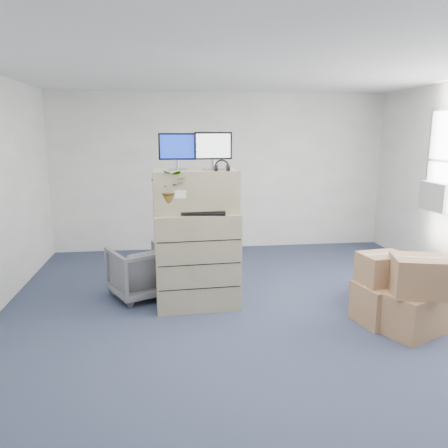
{
  "coord_description": "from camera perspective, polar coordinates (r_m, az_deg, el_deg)",
  "views": [
    {
      "loc": [
        -0.97,
        -4.34,
        2.1
      ],
      "look_at": [
        -0.36,
        0.4,
        1.09
      ],
      "focal_mm": 35.0,
      "sensor_mm": 36.0,
      "label": 1
    }
  ],
  "objects": [
    {
      "name": "phone_dock",
      "position": [
        5.28,
        -3.77,
        2.25
      ],
      "size": [
        0.08,
        0.06,
        0.16
      ],
      "rotation": [
        0.0,
        0.0,
        0.05
      ],
      "color": "silver",
      "rests_on": "filing_cabinet_lower"
    },
    {
      "name": "filing_cabinet_upper",
      "position": [
        5.23,
        -3.77,
        4.32
      ],
      "size": [
        1.02,
        0.55,
        0.5
      ],
      "primitive_type": "cube",
      "rotation": [
        0.0,
        0.0,
        0.05
      ],
      "color": "gray",
      "rests_on": "filing_cabinet_lower"
    },
    {
      "name": "monitor_right",
      "position": [
        5.21,
        -1.43,
        9.8
      ],
      "size": [
        0.45,
        0.19,
        0.44
      ],
      "rotation": [
        0.0,
        0.0,
        0.07
      ],
      "color": "#99999E",
      "rests_on": "filing_cabinet_upper"
    },
    {
      "name": "filing_cabinet_lower",
      "position": [
        5.35,
        -3.58,
        -4.62
      ],
      "size": [
        1.03,
        0.66,
        1.16
      ],
      "primitive_type": "cube",
      "rotation": [
        0.0,
        0.0,
        0.05
      ],
      "color": "gray",
      "rests_on": "ground"
    },
    {
      "name": "ground",
      "position": [
        4.91,
        4.86,
        -13.45
      ],
      "size": [
        7.0,
        7.0,
        0.0
      ],
      "primitive_type": "plane",
      "color": "#212A3D",
      "rests_on": "ground"
    },
    {
      "name": "headphones",
      "position": [
        5.06,
        -0.29,
        7.47
      ],
      "size": [
        0.17,
        0.03,
        0.17
      ],
      "primitive_type": "torus",
      "rotation": [
        1.57,
        0.0,
        0.05
      ],
      "color": "black",
      "rests_on": "filing_cabinet_upper"
    },
    {
      "name": "office_chair",
      "position": [
        5.78,
        -10.82,
        -5.82
      ],
      "size": [
        0.93,
        0.91,
        0.73
      ],
      "primitive_type": "imported",
      "rotation": [
        0.0,
        0.0,
        3.6
      ],
      "color": "slate",
      "rests_on": "ground"
    },
    {
      "name": "ac_unit",
      "position": [
        6.96,
        26.23,
        3.23
      ],
      "size": [
        0.24,
        0.6,
        0.4
      ],
      "primitive_type": "cube",
      "color": "silver",
      "rests_on": "wall_right"
    },
    {
      "name": "tissue_box",
      "position": [
        5.38,
        0.02,
        3.13
      ],
      "size": [
        0.26,
        0.19,
        0.09
      ],
      "primitive_type": "cube",
      "rotation": [
        0.0,
        0.0,
        0.36
      ],
      "color": "#4294E1",
      "rests_on": "external_drive"
    },
    {
      "name": "mouse",
      "position": [
        5.18,
        0.3,
        1.69
      ],
      "size": [
        0.11,
        0.08,
        0.03
      ],
      "primitive_type": "ellipsoid",
      "rotation": [
        0.0,
        0.0,
        0.17
      ],
      "color": "silver",
      "rests_on": "filing_cabinet_lower"
    },
    {
      "name": "water_bottle",
      "position": [
        5.22,
        -2.36,
        3.18
      ],
      "size": [
        0.08,
        0.08,
        0.29
      ],
      "primitive_type": "cylinder",
      "color": "gray",
      "rests_on": "filing_cabinet_lower"
    },
    {
      "name": "potted_plant",
      "position": [
        5.06,
        -7.09,
        3.93
      ],
      "size": [
        0.49,
        0.52,
        0.43
      ],
      "rotation": [
        0.0,
        0.0,
        0.05
      ],
      "color": "#A8C09B",
      "rests_on": "filing_cabinet_lower"
    },
    {
      "name": "external_drive",
      "position": [
        5.36,
        0.34,
        2.23
      ],
      "size": [
        0.28,
        0.23,
        0.07
      ],
      "primitive_type": "cube",
      "rotation": [
        0.0,
        0.0,
        -0.22
      ],
      "color": "black",
      "rests_on": "filing_cabinet_lower"
    },
    {
      "name": "monitor_left",
      "position": [
        5.21,
        -6.13,
        9.66
      ],
      "size": [
        0.43,
        0.17,
        0.43
      ],
      "rotation": [
        0.0,
        0.0,
        -0.02
      ],
      "color": "#99999E",
      "rests_on": "filing_cabinet_upper"
    },
    {
      "name": "cardboard_boxes",
      "position": [
        5.46,
        21.45,
        -8.07
      ],
      "size": [
        1.2,
        1.67,
        0.85
      ],
      "color": "#996F4A",
      "rests_on": "ground"
    },
    {
      "name": "wall_back",
      "position": [
        7.94,
        -0.33,
        6.81
      ],
      "size": [
        6.0,
        0.02,
        2.8
      ],
      "primitive_type": "cube",
      "color": "beige",
      "rests_on": "ground"
    },
    {
      "name": "keyboard",
      "position": [
        5.1,
        -3.0,
        1.47
      ],
      "size": [
        0.61,
        0.33,
        0.03
      ],
      "primitive_type": "cube",
      "rotation": [
        0.0,
        0.0,
        -0.16
      ],
      "color": "black",
      "rests_on": "filing_cabinet_lower"
    }
  ]
}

